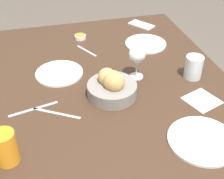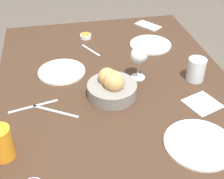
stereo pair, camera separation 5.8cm
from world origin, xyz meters
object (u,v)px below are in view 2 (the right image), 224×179
(plate_far_center, at_px, (62,72))
(jam_bowl_honey, at_px, (86,36))
(spoon_coffee, at_px, (91,50))
(napkin, at_px, (202,103))
(knife_silver, at_px, (55,111))
(water_tumbler, at_px, (196,70))
(bread_basket, at_px, (112,86))
(plate_near_left, at_px, (199,144))
(juice_glass, at_px, (1,143))
(fork_silver, at_px, (33,106))
(wine_glass, at_px, (139,56))
(cell_phone, at_px, (148,26))
(plate_near_right, at_px, (150,45))

(plate_far_center, height_order, jam_bowl_honey, jam_bowl_honey)
(spoon_coffee, xyz_separation_m, napkin, (-0.53, -0.38, 0.00))
(jam_bowl_honey, height_order, knife_silver, jam_bowl_honey)
(plate_far_center, relative_size, water_tumbler, 2.10)
(bread_basket, distance_m, spoon_coffee, 0.41)
(plate_near_left, bearing_deg, jam_bowl_honey, 17.32)
(juice_glass, bearing_deg, napkin, -80.39)
(jam_bowl_honey, bearing_deg, plate_near_left, -162.68)
(spoon_coffee, bearing_deg, juice_glass, 149.83)
(fork_silver, relative_size, spoon_coffee, 1.44)
(plate_near_left, height_order, jam_bowl_honey, jam_bowl_honey)
(wine_glass, bearing_deg, jam_bowl_honey, 22.04)
(water_tumbler, xyz_separation_m, cell_phone, (0.59, 0.04, -0.05))
(wine_glass, height_order, cell_phone, wine_glass)
(plate_far_center, bearing_deg, bread_basket, -138.49)
(plate_far_center, bearing_deg, juice_glass, 155.15)
(water_tumbler, height_order, fork_silver, water_tumbler)
(plate_near_right, bearing_deg, bread_basket, 143.74)
(juice_glass, height_order, wine_glass, wine_glass)
(plate_near_right, height_order, cell_phone, plate_near_right)
(plate_far_center, distance_m, juice_glass, 0.53)
(knife_silver, bearing_deg, water_tumbler, -80.59)
(fork_silver, height_order, spoon_coffee, same)
(juice_glass, xyz_separation_m, napkin, (0.13, -0.76, -0.06))
(plate_near_left, distance_m, plate_near_right, 0.73)
(bread_basket, distance_m, napkin, 0.37)
(napkin, bearing_deg, jam_bowl_honey, 29.56)
(wine_glass, bearing_deg, fork_silver, 104.29)
(napkin, height_order, cell_phone, cell_phone)
(water_tumbler, xyz_separation_m, knife_silver, (-0.10, 0.62, -0.05))
(plate_near_right, xyz_separation_m, fork_silver, (-0.40, 0.61, -0.00))
(jam_bowl_honey, distance_m, cell_phone, 0.39)
(plate_near_right, relative_size, water_tumbler, 2.10)
(plate_far_center, bearing_deg, wine_glass, -108.54)
(bread_basket, height_order, plate_near_right, bread_basket)
(knife_silver, relative_size, napkin, 1.12)
(fork_silver, distance_m, napkin, 0.68)
(plate_near_left, distance_m, plate_far_center, 0.70)
(fork_silver, xyz_separation_m, napkin, (-0.12, -0.67, 0.00))
(bread_basket, bearing_deg, juice_glass, 121.81)
(plate_near_right, relative_size, fork_silver, 1.11)
(knife_silver, distance_m, spoon_coffee, 0.51)
(water_tumbler, relative_size, knife_silver, 0.59)
(plate_far_center, bearing_deg, knife_silver, 171.05)
(plate_far_center, distance_m, spoon_coffee, 0.24)
(water_tumbler, bearing_deg, wine_glass, 75.64)
(water_tumbler, height_order, jam_bowl_honey, water_tumbler)
(bread_basket, bearing_deg, jam_bowl_honey, 4.00)
(wine_glass, relative_size, fork_silver, 0.80)
(napkin, bearing_deg, knife_silver, 83.30)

